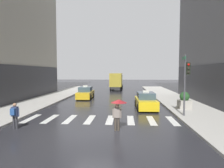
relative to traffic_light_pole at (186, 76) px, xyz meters
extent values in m
plane|color=#26262B|center=(-6.67, -4.14, -3.26)|extent=(160.00, 160.00, 0.00)
cube|color=silver|center=(-12.07, -1.14, -3.25)|extent=(0.50, 2.80, 0.01)
cube|color=silver|center=(-10.53, -1.14, -3.25)|extent=(0.50, 2.80, 0.01)
cube|color=silver|center=(-8.98, -1.14, -3.25)|extent=(0.50, 2.80, 0.01)
cube|color=silver|center=(-7.44, -1.14, -3.25)|extent=(0.50, 2.80, 0.01)
cube|color=silver|center=(-5.90, -1.14, -3.25)|extent=(0.50, 2.80, 0.01)
cube|color=silver|center=(-4.35, -1.14, -3.25)|extent=(0.50, 2.80, 0.01)
cube|color=silver|center=(-2.81, -1.14, -3.25)|extent=(0.50, 2.80, 0.01)
cube|color=silver|center=(-1.27, -1.14, -3.25)|extent=(0.50, 2.80, 0.01)
cube|color=#2D2D33|center=(-17.12, 2.96, -1.06)|extent=(0.10, 31.36, 4.40)
cylinder|color=#47474C|center=(-0.10, 0.00, -0.71)|extent=(0.14, 0.14, 4.80)
cube|color=black|center=(0.12, 0.00, 0.62)|extent=(0.30, 0.26, 0.95)
sphere|color=red|center=(0.12, -0.14, 0.92)|extent=(0.17, 0.17, 0.17)
sphere|color=#28231E|center=(0.12, -0.14, 0.62)|extent=(0.17, 0.17, 0.17)
sphere|color=#28231E|center=(0.12, -0.14, 0.32)|extent=(0.17, 0.17, 0.17)
cube|color=#196638|center=(-0.15, 0.18, 1.44)|extent=(0.04, 0.84, 0.24)
cube|color=yellow|center=(-2.74, 3.54, -2.70)|extent=(1.91, 4.54, 0.84)
cube|color=#384C5B|center=(-2.73, 3.44, -1.96)|extent=(1.65, 2.14, 0.64)
cube|color=silver|center=(-2.73, 3.44, -1.55)|extent=(0.61, 0.25, 0.18)
cylinder|color=black|center=(-3.62, 4.87, -2.93)|extent=(0.24, 0.67, 0.66)
cylinder|color=black|center=(-1.91, 4.91, -2.93)|extent=(0.24, 0.67, 0.66)
cylinder|color=black|center=(-3.56, 2.17, -2.93)|extent=(0.24, 0.67, 0.66)
cylinder|color=black|center=(-1.85, 2.21, -2.93)|extent=(0.24, 0.67, 0.66)
cube|color=#F2EAB2|center=(-3.42, 5.80, -2.65)|extent=(0.20, 0.04, 0.14)
cube|color=#F2EAB2|center=(-2.16, 5.83, -2.65)|extent=(0.20, 0.04, 0.14)
cube|color=gold|center=(-10.11, 10.18, -2.70)|extent=(1.91, 4.54, 0.84)
cube|color=#384C5B|center=(-10.10, 10.08, -1.96)|extent=(1.65, 2.14, 0.64)
cube|color=silver|center=(-10.10, 10.08, -1.55)|extent=(0.61, 0.25, 0.18)
cylinder|color=black|center=(-10.99, 11.51, -2.93)|extent=(0.24, 0.67, 0.66)
cylinder|color=black|center=(-9.28, 11.55, -2.93)|extent=(0.24, 0.67, 0.66)
cylinder|color=black|center=(-10.93, 8.81, -2.93)|extent=(0.24, 0.67, 0.66)
cylinder|color=black|center=(-9.22, 8.85, -2.93)|extent=(0.24, 0.67, 0.66)
cube|color=#F2EAB2|center=(-10.79, 12.43, -2.65)|extent=(0.20, 0.04, 0.14)
cube|color=#F2EAB2|center=(-9.53, 12.46, -2.65)|extent=(0.20, 0.04, 0.14)
cube|color=#2D2D2D|center=(-6.46, 22.79, -2.61)|extent=(1.96, 6.64, 0.40)
cube|color=silver|center=(-6.38, 26.09, -1.36)|extent=(2.14, 1.85, 2.10)
cube|color=#384C5B|center=(-6.35, 27.01, -0.99)|extent=(1.89, 0.09, 0.95)
cube|color=gold|center=(-6.48, 21.89, -1.16)|extent=(2.32, 4.85, 2.50)
cylinder|color=black|center=(-7.38, 25.91, -2.81)|extent=(0.30, 0.91, 0.90)
cylinder|color=black|center=(-5.38, 25.86, -2.81)|extent=(0.30, 0.91, 0.90)
cylinder|color=black|center=(-7.49, 21.37, -2.81)|extent=(0.30, 0.91, 0.90)
cylinder|color=black|center=(-5.49, 21.33, -2.81)|extent=(0.30, 0.91, 0.90)
cylinder|color=#473D33|center=(-5.36, -3.80, -2.85)|extent=(0.14, 0.14, 0.82)
cylinder|color=#473D33|center=(-5.18, -3.80, -2.85)|extent=(0.14, 0.14, 0.82)
cube|color=gray|center=(-5.27, -3.80, -2.14)|extent=(0.36, 0.24, 0.60)
sphere|color=beige|center=(-5.27, -3.80, -1.72)|extent=(0.22, 0.22, 0.22)
cylinder|color=gray|center=(-5.50, -3.80, -2.19)|extent=(0.09, 0.09, 0.55)
cylinder|color=gray|center=(-5.04, -3.80, -2.19)|extent=(0.09, 0.09, 0.55)
cylinder|color=#4C4C4C|center=(-5.15, -3.80, -1.84)|extent=(0.02, 0.02, 1.00)
cone|color=maroon|center=(-5.15, -3.80, -1.42)|extent=(0.96, 0.96, 0.20)
cylinder|color=#333338|center=(-11.82, -3.84, -2.85)|extent=(0.14, 0.14, 0.82)
cylinder|color=#333338|center=(-11.64, -3.84, -2.85)|extent=(0.14, 0.14, 0.82)
cube|color=#2D3856|center=(-11.73, -3.84, -2.14)|extent=(0.36, 0.24, 0.60)
sphere|color=#9E7051|center=(-11.73, -3.84, -1.72)|extent=(0.22, 0.22, 0.22)
cylinder|color=#2D3856|center=(-11.96, -3.84, -2.19)|extent=(0.09, 0.09, 0.55)
cylinder|color=#2D3856|center=(-11.50, -3.84, -2.19)|extent=(0.09, 0.09, 0.55)
cube|color=#264C8C|center=(-11.73, -4.06, -2.12)|extent=(0.28, 0.18, 0.40)
cube|color=#A8A399|center=(0.84, 2.99, -2.71)|extent=(1.10, 1.10, 0.80)
sphere|color=#234C23|center=(0.84, 2.99, -1.96)|extent=(0.90, 0.90, 0.90)
camera|label=1|loc=(-4.81, -15.33, 0.34)|focal=30.66mm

